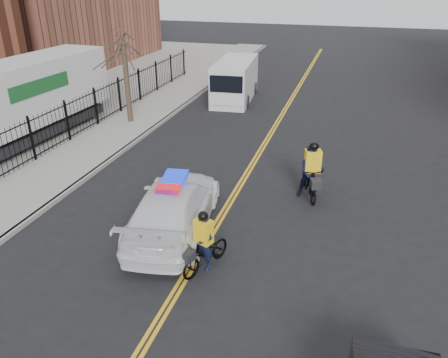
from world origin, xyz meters
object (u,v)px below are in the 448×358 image
semi_trailer (5,104)px  cyclist_far (311,176)px  cyclist_near (204,249)px  cargo_van (235,81)px  police_cruiser (174,207)px

semi_trailer → cyclist_far: 13.78m
cyclist_near → cargo_van: bearing=124.2°
police_cruiser → cyclist_near: 2.28m
cyclist_far → semi_trailer: bearing=158.8°
cyclist_near → cyclist_far: (2.33, 5.14, 0.22)m
cyclist_far → cargo_van: bearing=99.6°
police_cruiser → cyclist_far: size_ratio=2.67×
police_cruiser → semi_trailer: semi_trailer is taller
cyclist_near → cyclist_far: size_ratio=0.89×
police_cruiser → cargo_van: bearing=-90.1°
semi_trailer → cyclist_near: semi_trailer is taller
semi_trailer → cyclist_far: bearing=-0.4°
cargo_van → cyclist_far: bearing=-67.9°
police_cruiser → cyclist_far: bearing=-146.7°
semi_trailer → cargo_van: bearing=59.0°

